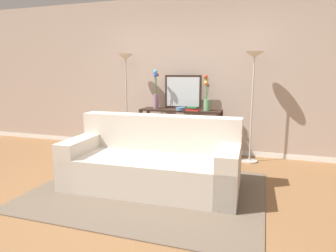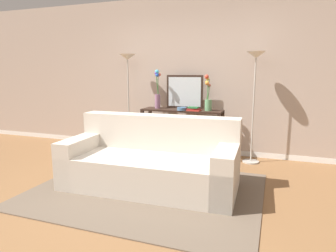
{
  "view_description": "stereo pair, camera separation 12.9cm",
  "coord_description": "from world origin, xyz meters",
  "px_view_note": "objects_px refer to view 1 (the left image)",
  "views": [
    {
      "loc": [
        1.33,
        -2.94,
        1.44
      ],
      "look_at": [
        -0.01,
        1.13,
        0.66
      ],
      "focal_mm": 31.76,
      "sensor_mm": 36.0,
      "label": 1
    },
    {
      "loc": [
        1.45,
        -2.9,
        1.44
      ],
      "look_at": [
        -0.01,
        1.13,
        0.66
      ],
      "focal_mm": 31.76,
      "sensor_mm": 36.0,
      "label": 2
    }
  ],
  "objects_px": {
    "console_table": "(181,124)",
    "book_stack": "(192,109)",
    "vase_tall_flowers": "(156,93)",
    "wall_mirror": "(183,92)",
    "vase_short_flowers": "(207,98)",
    "floor_lamp_left": "(126,76)",
    "book_row_under_console": "(159,151)",
    "fruit_bowl": "(181,109)",
    "couch": "(153,163)",
    "floor_lamp_right": "(254,76)"
  },
  "relations": [
    {
      "from": "floor_lamp_right",
      "to": "wall_mirror",
      "type": "relative_size",
      "value": 2.69
    },
    {
      "from": "fruit_bowl",
      "to": "book_stack",
      "type": "bearing_deg",
      "value": 3.26
    },
    {
      "from": "floor_lamp_left",
      "to": "floor_lamp_right",
      "type": "bearing_deg",
      "value": 0.0
    },
    {
      "from": "console_table",
      "to": "floor_lamp_left",
      "type": "height_order",
      "value": "floor_lamp_left"
    },
    {
      "from": "couch",
      "to": "console_table",
      "type": "distance_m",
      "value": 1.49
    },
    {
      "from": "vase_tall_flowers",
      "to": "fruit_bowl",
      "type": "relative_size",
      "value": 4.2
    },
    {
      "from": "fruit_bowl",
      "to": "vase_short_flowers",
      "type": "bearing_deg",
      "value": 15.1
    },
    {
      "from": "wall_mirror",
      "to": "fruit_bowl",
      "type": "distance_m",
      "value": 0.39
    },
    {
      "from": "book_row_under_console",
      "to": "fruit_bowl",
      "type": "bearing_deg",
      "value": -16.12
    },
    {
      "from": "floor_lamp_left",
      "to": "book_row_under_console",
      "type": "distance_m",
      "value": 1.46
    },
    {
      "from": "console_table",
      "to": "vase_tall_flowers",
      "type": "bearing_deg",
      "value": 178.75
    },
    {
      "from": "floor_lamp_left",
      "to": "wall_mirror",
      "type": "distance_m",
      "value": 1.06
    },
    {
      "from": "console_table",
      "to": "book_stack",
      "type": "xyz_separation_m",
      "value": [
        0.23,
        -0.12,
        0.28
      ]
    },
    {
      "from": "couch",
      "to": "wall_mirror",
      "type": "distance_m",
      "value": 1.81
    },
    {
      "from": "book_row_under_console",
      "to": "book_stack",
      "type": "bearing_deg",
      "value": -10.3
    },
    {
      "from": "couch",
      "to": "book_stack",
      "type": "distance_m",
      "value": 1.46
    },
    {
      "from": "floor_lamp_left",
      "to": "floor_lamp_right",
      "type": "height_order",
      "value": "floor_lamp_left"
    },
    {
      "from": "console_table",
      "to": "vase_tall_flowers",
      "type": "height_order",
      "value": "vase_tall_flowers"
    },
    {
      "from": "console_table",
      "to": "vase_tall_flowers",
      "type": "xyz_separation_m",
      "value": [
        -0.45,
        0.01,
        0.52
      ]
    },
    {
      "from": "wall_mirror",
      "to": "vase_short_flowers",
      "type": "height_order",
      "value": "vase_short_flowers"
    },
    {
      "from": "floor_lamp_left",
      "to": "wall_mirror",
      "type": "relative_size",
      "value": 2.69
    },
    {
      "from": "vase_short_flowers",
      "to": "book_stack",
      "type": "xyz_separation_m",
      "value": [
        -0.21,
        -0.1,
        -0.18
      ]
    },
    {
      "from": "vase_tall_flowers",
      "to": "book_stack",
      "type": "xyz_separation_m",
      "value": [
        0.68,
        -0.13,
        -0.24
      ]
    },
    {
      "from": "couch",
      "to": "vase_tall_flowers",
      "type": "distance_m",
      "value": 1.74
    },
    {
      "from": "wall_mirror",
      "to": "vase_tall_flowers",
      "type": "distance_m",
      "value": 0.47
    },
    {
      "from": "floor_lamp_left",
      "to": "vase_tall_flowers",
      "type": "xyz_separation_m",
      "value": [
        0.57,
        -0.01,
        -0.29
      ]
    },
    {
      "from": "vase_tall_flowers",
      "to": "wall_mirror",
      "type": "bearing_deg",
      "value": 19.24
    },
    {
      "from": "console_table",
      "to": "vase_short_flowers",
      "type": "relative_size",
      "value": 2.36
    },
    {
      "from": "couch",
      "to": "vase_short_flowers",
      "type": "height_order",
      "value": "vase_short_flowers"
    },
    {
      "from": "wall_mirror",
      "to": "vase_tall_flowers",
      "type": "relative_size",
      "value": 0.98
    },
    {
      "from": "console_table",
      "to": "vase_tall_flowers",
      "type": "relative_size",
      "value": 2.07
    },
    {
      "from": "vase_tall_flowers",
      "to": "book_row_under_console",
      "type": "height_order",
      "value": "vase_tall_flowers"
    },
    {
      "from": "wall_mirror",
      "to": "book_row_under_console",
      "type": "relative_size",
      "value": 2.06
    },
    {
      "from": "console_table",
      "to": "floor_lamp_left",
      "type": "relative_size",
      "value": 0.79
    },
    {
      "from": "vase_tall_flowers",
      "to": "fruit_bowl",
      "type": "distance_m",
      "value": 0.56
    },
    {
      "from": "vase_short_flowers",
      "to": "book_row_under_console",
      "type": "relative_size",
      "value": 1.86
    },
    {
      "from": "couch",
      "to": "fruit_bowl",
      "type": "bearing_deg",
      "value": 90.76
    },
    {
      "from": "couch",
      "to": "vase_tall_flowers",
      "type": "bearing_deg",
      "value": 108.9
    },
    {
      "from": "book_stack",
      "to": "vase_short_flowers",
      "type": "bearing_deg",
      "value": 25.0
    },
    {
      "from": "vase_tall_flowers",
      "to": "vase_short_flowers",
      "type": "relative_size",
      "value": 1.14
    },
    {
      "from": "console_table",
      "to": "book_stack",
      "type": "height_order",
      "value": "book_stack"
    },
    {
      "from": "couch",
      "to": "book_row_under_console",
      "type": "xyz_separation_m",
      "value": [
        -0.46,
        1.46,
        -0.25
      ]
    },
    {
      "from": "vase_short_flowers",
      "to": "fruit_bowl",
      "type": "bearing_deg",
      "value": -164.9
    },
    {
      "from": "console_table",
      "to": "floor_lamp_right",
      "type": "distance_m",
      "value": 1.42
    },
    {
      "from": "floor_lamp_left",
      "to": "book_row_under_console",
      "type": "height_order",
      "value": "floor_lamp_left"
    },
    {
      "from": "vase_tall_flowers",
      "to": "vase_short_flowers",
      "type": "bearing_deg",
      "value": -1.64
    },
    {
      "from": "floor_lamp_right",
      "to": "wall_mirror",
      "type": "bearing_deg",
      "value": 172.81
    },
    {
      "from": "couch",
      "to": "book_stack",
      "type": "relative_size",
      "value": 9.46
    },
    {
      "from": "couch",
      "to": "vase_short_flowers",
      "type": "bearing_deg",
      "value": 74.75
    },
    {
      "from": "floor_lamp_right",
      "to": "fruit_bowl",
      "type": "relative_size",
      "value": 11.02
    }
  ]
}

